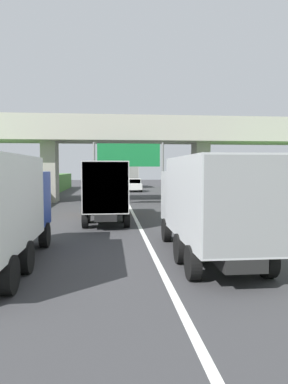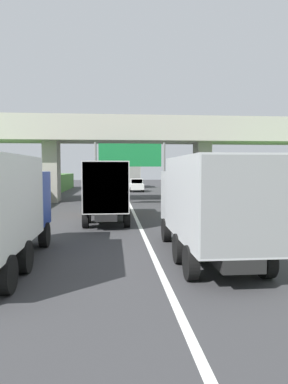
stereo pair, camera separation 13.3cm
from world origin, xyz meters
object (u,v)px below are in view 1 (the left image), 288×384
Objects in this scene: truck_silver at (208,202)px; construction_barrel_5 at (218,202)px; construction_barrel_4 at (236,209)px; car_white at (134,185)px; truck_orange at (106,188)px; overhead_highway_sign at (129,159)px; truck_black at (130,176)px; construction_barrel_3 at (267,220)px.

truck_silver reaches higher than construction_barrel_5.
car_white is at bearing 101.07° from construction_barrel_4.
truck_orange is at bearing -97.53° from car_white.
overhead_highway_sign is 17.39m from truck_silver.
truck_black is 40.20m from construction_barrel_3.
truck_silver is 11.00m from construction_barrel_4.
overhead_highway_sign is at bearing 156.86° from construction_barrel_5.
overhead_highway_sign is 17.69m from car_white.
car_white is 4.56× the size of construction_barrel_5.
truck_silver is (1.80, -17.19, -1.92)m from overhead_highway_sign.
overhead_highway_sign reaches higher than car_white.
truck_silver is 1.78× the size of car_white.
construction_barrel_3 is at bearing -80.69° from car_white.
construction_barrel_5 is at bearing -23.14° from overhead_highway_sign.
truck_silver is 1.00× the size of truck_orange.
construction_barrel_4 is at bearing 89.40° from construction_barrel_3.
construction_barrel_5 is (5.04, -30.93, -1.47)m from truck_black.
car_white is at bearing -90.10° from truck_black.
construction_barrel_4 is 1.00× the size of construction_barrel_5.
truck_orange is 1.78× the size of car_white.
truck_orange is 8.11× the size of construction_barrel_4.
construction_barrel_3 is at bearing -90.60° from construction_barrel_4.
construction_barrel_5 is at bearing -80.74° from truck_black.
overhead_highway_sign reaches higher than truck_black.
construction_barrel_4 is (4.70, 9.83, -1.47)m from truck_silver.
construction_barrel_4 is (6.50, -7.35, -3.39)m from overhead_highway_sign.
construction_barrel_4 is at bearing -82.26° from truck_black.
car_white is 25.18m from construction_barrel_4.
truck_silver is at bearing -89.86° from truck_black.
overhead_highway_sign is 6.53× the size of construction_barrel_4.
overhead_highway_sign is at bearing 78.36° from truck_orange.
truck_orange reaches higher than construction_barrel_4.
truck_silver is 8.11× the size of construction_barrel_3.
truck_black is 8.11× the size of construction_barrel_5.
truck_black is at bearing 86.56° from overhead_highway_sign.
truck_silver reaches higher than construction_barrel_4.
overhead_highway_sign is 0.81× the size of truck_black.
construction_barrel_3 is at bearing -61.40° from overhead_highway_sign.
car_white is (1.66, 17.35, -3.00)m from overhead_highway_sign.
overhead_highway_sign is 10.38m from construction_barrel_4.
construction_barrel_4 is (8.25, 1.17, -1.47)m from truck_orange.
truck_silver is at bearing -131.02° from construction_barrel_3.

